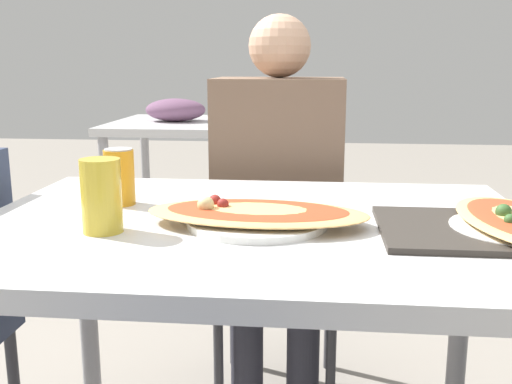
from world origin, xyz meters
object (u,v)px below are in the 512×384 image
object	(u,v)px
dining_table	(254,260)
chair_far_seated	(280,242)
person_seated	(278,185)
soda_can	(120,177)
drink_glass	(101,196)
pizza_main	(256,215)

from	to	relation	value
dining_table	chair_far_seated	bearing A→B (deg)	89.38
person_seated	soda_can	distance (m)	0.62
dining_table	person_seated	bearing A→B (deg)	89.27
soda_can	drink_glass	xyz separation A→B (m)	(0.04, -0.22, 0.01)
dining_table	person_seated	distance (m)	0.62
dining_table	pizza_main	distance (m)	0.11
person_seated	soda_can	world-z (taller)	person_seated
pizza_main	person_seated	bearing A→B (deg)	89.98
drink_glass	dining_table	bearing A→B (deg)	22.62
chair_far_seated	soda_can	distance (m)	0.78
dining_table	pizza_main	bearing A→B (deg)	-77.75
chair_far_seated	drink_glass	xyz separation A→B (m)	(-0.28, -0.85, 0.34)
person_seated	pizza_main	distance (m)	0.66
chair_far_seated	person_seated	world-z (taller)	person_seated
person_seated	drink_glass	distance (m)	0.80
chair_far_seated	soda_can	size ratio (longest dim) A/B	7.01
drink_glass	soda_can	bearing A→B (deg)	100.05
dining_table	chair_far_seated	world-z (taller)	chair_far_seated
dining_table	soda_can	xyz separation A→B (m)	(-0.31, 0.10, 0.15)
soda_can	dining_table	bearing A→B (deg)	-18.70
person_seated	drink_glass	size ratio (longest dim) A/B	8.82
chair_far_seated	pizza_main	xyz separation A→B (m)	(-0.00, -0.77, 0.29)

